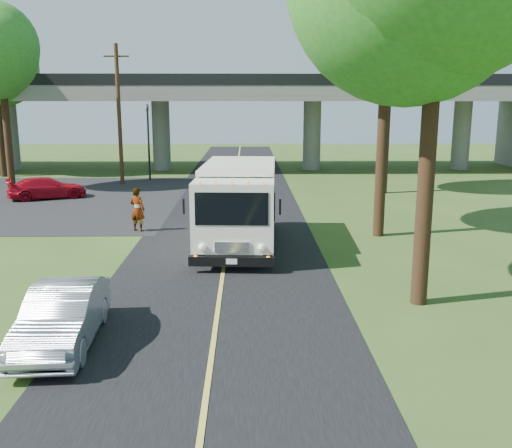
{
  "coord_description": "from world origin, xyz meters",
  "views": [
    {
      "loc": [
        0.78,
        -13.81,
        5.47
      ],
      "look_at": [
        1.07,
        3.96,
        1.6
      ],
      "focal_mm": 40.0,
      "sensor_mm": 36.0,
      "label": 1
    }
  ],
  "objects_px": {
    "tree_right_far": "(394,49)",
    "tree_left_lot": "(3,59)",
    "pedestrian": "(137,210)",
    "silver_sedan": "(63,316)",
    "traffic_signal": "(148,134)",
    "step_van": "(239,203)",
    "red_sedan": "(47,188)",
    "utility_pole": "(119,114)"
  },
  "relations": [
    {
      "from": "tree_right_far",
      "to": "silver_sedan",
      "type": "bearing_deg",
      "value": -120.53
    },
    {
      "from": "tree_left_lot",
      "to": "silver_sedan",
      "type": "height_order",
      "value": "tree_left_lot"
    },
    {
      "from": "step_van",
      "to": "red_sedan",
      "type": "bearing_deg",
      "value": 138.15
    },
    {
      "from": "tree_right_far",
      "to": "tree_left_lot",
      "type": "bearing_deg",
      "value": 175.03
    },
    {
      "from": "tree_left_lot",
      "to": "red_sedan",
      "type": "bearing_deg",
      "value": -47.29
    },
    {
      "from": "traffic_signal",
      "to": "red_sedan",
      "type": "distance_m",
      "value": 9.3
    },
    {
      "from": "tree_left_lot",
      "to": "pedestrian",
      "type": "xyz_separation_m",
      "value": [
        9.95,
        -11.91,
        -6.96
      ]
    },
    {
      "from": "red_sedan",
      "to": "utility_pole",
      "type": "bearing_deg",
      "value": -51.66
    },
    {
      "from": "tree_right_far",
      "to": "silver_sedan",
      "type": "distance_m",
      "value": 25.99
    },
    {
      "from": "step_van",
      "to": "pedestrian",
      "type": "height_order",
      "value": "step_van"
    },
    {
      "from": "step_van",
      "to": "silver_sedan",
      "type": "bearing_deg",
      "value": -110.59
    },
    {
      "from": "pedestrian",
      "to": "red_sedan",
      "type": "bearing_deg",
      "value": -28.49
    },
    {
      "from": "tree_right_far",
      "to": "red_sedan",
      "type": "xyz_separation_m",
      "value": [
        -19.73,
        -1.55,
        -7.69
      ]
    },
    {
      "from": "tree_left_lot",
      "to": "silver_sedan",
      "type": "bearing_deg",
      "value": -66.07
    },
    {
      "from": "tree_right_far",
      "to": "step_van",
      "type": "relative_size",
      "value": 1.46
    },
    {
      "from": "traffic_signal",
      "to": "red_sedan",
      "type": "height_order",
      "value": "traffic_signal"
    },
    {
      "from": "traffic_signal",
      "to": "tree_left_lot",
      "type": "bearing_deg",
      "value": -151.89
    },
    {
      "from": "red_sedan",
      "to": "traffic_signal",
      "type": "bearing_deg",
      "value": -54.17
    },
    {
      "from": "traffic_signal",
      "to": "tree_left_lot",
      "type": "relative_size",
      "value": 0.5
    },
    {
      "from": "tree_right_far",
      "to": "red_sedan",
      "type": "height_order",
      "value": "tree_right_far"
    },
    {
      "from": "utility_pole",
      "to": "tree_right_far",
      "type": "relative_size",
      "value": 0.82
    },
    {
      "from": "step_van",
      "to": "silver_sedan",
      "type": "relative_size",
      "value": 1.84
    },
    {
      "from": "silver_sedan",
      "to": "pedestrian",
      "type": "bearing_deg",
      "value": 88.83
    },
    {
      "from": "traffic_signal",
      "to": "pedestrian",
      "type": "height_order",
      "value": "traffic_signal"
    },
    {
      "from": "step_van",
      "to": "silver_sedan",
      "type": "distance_m",
      "value": 9.79
    },
    {
      "from": "silver_sedan",
      "to": "traffic_signal",
      "type": "bearing_deg",
      "value": 92.03
    },
    {
      "from": "utility_pole",
      "to": "silver_sedan",
      "type": "distance_m",
      "value": 26.18
    },
    {
      "from": "traffic_signal",
      "to": "tree_left_lot",
      "type": "xyz_separation_m",
      "value": [
        -7.79,
        -4.16,
        4.7
      ]
    },
    {
      "from": "tree_left_lot",
      "to": "traffic_signal",
      "type": "bearing_deg",
      "value": 28.11
    },
    {
      "from": "tree_right_far",
      "to": "pedestrian",
      "type": "height_order",
      "value": "tree_right_far"
    },
    {
      "from": "silver_sedan",
      "to": "utility_pole",
      "type": "bearing_deg",
      "value": 95.75
    },
    {
      "from": "tree_left_lot",
      "to": "pedestrian",
      "type": "distance_m",
      "value": 17.01
    },
    {
      "from": "traffic_signal",
      "to": "tree_right_far",
      "type": "bearing_deg",
      "value": -22.07
    },
    {
      "from": "traffic_signal",
      "to": "tree_right_far",
      "type": "relative_size",
      "value": 0.47
    },
    {
      "from": "utility_pole",
      "to": "red_sedan",
      "type": "distance_m",
      "value": 7.59
    },
    {
      "from": "traffic_signal",
      "to": "step_van",
      "type": "height_order",
      "value": "traffic_signal"
    },
    {
      "from": "traffic_signal",
      "to": "utility_pole",
      "type": "bearing_deg",
      "value": -126.87
    },
    {
      "from": "traffic_signal",
      "to": "step_van",
      "type": "relative_size",
      "value": 0.69
    },
    {
      "from": "tree_left_lot",
      "to": "silver_sedan",
      "type": "distance_m",
      "value": 26.6
    },
    {
      "from": "traffic_signal",
      "to": "pedestrian",
      "type": "xyz_separation_m",
      "value": [
        2.15,
        -16.08,
        -2.26
      ]
    },
    {
      "from": "utility_pole",
      "to": "tree_left_lot",
      "type": "bearing_deg",
      "value": -161.03
    },
    {
      "from": "red_sedan",
      "to": "pedestrian",
      "type": "height_order",
      "value": "pedestrian"
    }
  ]
}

